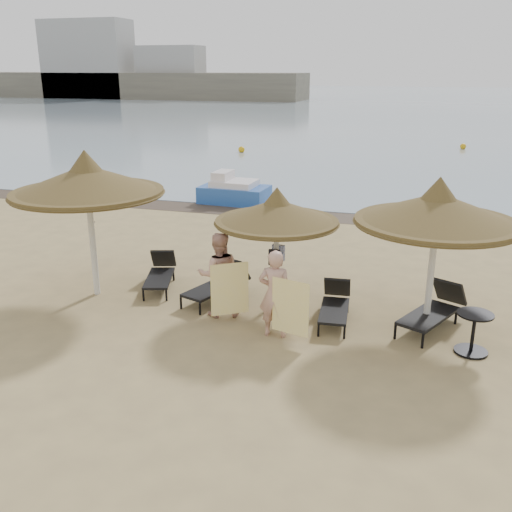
{
  "coord_description": "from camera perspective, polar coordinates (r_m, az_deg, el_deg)",
  "views": [
    {
      "loc": [
        3.48,
        -9.27,
        4.81
      ],
      "look_at": [
        0.37,
        1.2,
        1.19
      ],
      "focal_mm": 40.0,
      "sensor_mm": 36.0,
      "label": 1
    }
  ],
  "objects": [
    {
      "name": "pedal_boat",
      "position": [
        21.34,
        -2.25,
        6.49
      ],
      "size": [
        2.56,
        1.6,
        1.16
      ],
      "rotation": [
        0.0,
        0.0,
        -0.06
      ],
      "color": "#2555AC",
      "rests_on": "ground"
    },
    {
      "name": "towel_right",
      "position": [
        10.27,
        3.44,
        -5.14
      ],
      "size": [
        0.72,
        0.21,
        1.04
      ],
      "rotation": [
        0.0,
        0.0,
        -0.26
      ],
      "color": "yellow",
      "rests_on": "ground"
    },
    {
      "name": "lounger_near_left",
      "position": [
        12.45,
        -3.7,
        -2.67
      ],
      "size": [
        1.12,
        1.84,
        0.78
      ],
      "rotation": [
        0.0,
        0.0,
        -0.34
      ],
      "color": "black",
      "rests_on": "ground"
    },
    {
      "name": "person_right",
      "position": [
        10.48,
        1.92,
        -3.1
      ],
      "size": [
        0.95,
        0.66,
        1.96
      ],
      "primitive_type": "imported",
      "rotation": [
        0.0,
        0.0,
        3.23
      ],
      "color": "tan",
      "rests_on": "ground"
    },
    {
      "name": "palapa_right",
      "position": [
        10.8,
        17.69,
        4.43
      ],
      "size": [
        3.0,
        3.0,
        2.97
      ],
      "rotation": [
        0.0,
        0.0,
        0.2
      ],
      "color": "silver",
      "rests_on": "ground"
    },
    {
      "name": "far_shore",
      "position": [
        91.68,
        -1.74,
        17.16
      ],
      "size": [
        150.0,
        54.8,
        12.0
      ],
      "color": "#6B6552",
      "rests_on": "ground"
    },
    {
      "name": "ground",
      "position": [
        11.0,
        -3.68,
        -7.6
      ],
      "size": [
        160.0,
        160.0,
        0.0
      ],
      "primitive_type": "plane",
      "color": "tan",
      "rests_on": "ground"
    },
    {
      "name": "side_table",
      "position": [
        10.79,
        20.87,
        -7.32
      ],
      "size": [
        0.62,
        0.62,
        0.75
      ],
      "rotation": [
        0.0,
        0.0,
        0.17
      ],
      "color": "black",
      "rests_on": "ground"
    },
    {
      "name": "lounger_far_right",
      "position": [
        11.59,
        17.44,
        -5.05
      ],
      "size": [
        1.35,
        1.92,
        0.82
      ],
      "rotation": [
        0.0,
        0.0,
        -0.45
      ],
      "color": "black",
      "rests_on": "ground"
    },
    {
      "name": "lounger_far_left",
      "position": [
        13.27,
        -9.54,
        -1.63
      ],
      "size": [
        1.01,
        1.74,
        0.74
      ],
      "rotation": [
        0.0,
        0.0,
        0.3
      ],
      "color": "black",
      "rests_on": "ground"
    },
    {
      "name": "lounger_near_right",
      "position": [
        11.52,
        7.92,
        -4.75
      ],
      "size": [
        0.67,
        1.65,
        0.72
      ],
      "rotation": [
        0.0,
        0.0,
        0.09
      ],
      "color": "black",
      "rests_on": "ground"
    },
    {
      "name": "palapa_left",
      "position": [
        12.54,
        -16.56,
        7.22
      ],
      "size": [
        3.23,
        3.23,
        3.2
      ],
      "rotation": [
        0.0,
        0.0,
        0.07
      ],
      "color": "silver",
      "rests_on": "ground"
    },
    {
      "name": "bag_dark",
      "position": [
        11.67,
        1.84,
        -0.14
      ],
      "size": [
        0.23,
        0.08,
        0.33
      ],
      "rotation": [
        0.0,
        0.0,
        0.03
      ],
      "color": "black",
      "rests_on": "ground"
    },
    {
      "name": "sea",
      "position": [
        89.46,
        14.74,
        14.71
      ],
      "size": [
        200.0,
        140.0,
        0.03
      ],
      "primitive_type": "cube",
      "color": "gray",
      "rests_on": "ground"
    },
    {
      "name": "person_left",
      "position": [
        11.38,
        -3.76,
        -1.21
      ],
      "size": [
        1.08,
        0.9,
        2.01
      ],
      "primitive_type": "imported",
      "rotation": [
        0.0,
        0.0,
        3.52
      ],
      "color": "tan",
      "rests_on": "ground"
    },
    {
      "name": "wet_sand_strip",
      "position": [
        19.59,
        5.79,
        4.06
      ],
      "size": [
        200.0,
        1.6,
        0.01
      ],
      "primitive_type": "cube",
      "color": "#44382C",
      "rests_on": "ground"
    },
    {
      "name": "buoy_mid",
      "position": [
        37.92,
        20.0,
        10.26
      ],
      "size": [
        0.36,
        0.36,
        0.36
      ],
      "primitive_type": "sphere",
      "color": "#D79D0C",
      "rests_on": "ground"
    },
    {
      "name": "towel_left",
      "position": [
        11.05,
        -2.64,
        -3.32
      ],
      "size": [
        0.64,
        0.44,
        1.06
      ],
      "rotation": [
        0.0,
        0.0,
        0.59
      ],
      "color": "yellow",
      "rests_on": "ground"
    },
    {
      "name": "bag_patterned",
      "position": [
        11.98,
        2.26,
        0.35
      ],
      "size": [
        0.28,
        0.13,
        0.34
      ],
      "rotation": [
        0.0,
        0.0,
        -0.17
      ],
      "color": "silver",
      "rests_on": "ground"
    },
    {
      "name": "palapa_center",
      "position": [
        11.56,
        2.09,
        4.39
      ],
      "size": [
        2.56,
        2.56,
        2.54
      ],
      "rotation": [
        0.0,
        0.0,
        0.05
      ],
      "color": "silver",
      "rests_on": "ground"
    },
    {
      "name": "buoy_left",
      "position": [
        34.25,
        -1.46,
        10.59
      ],
      "size": [
        0.38,
        0.38,
        0.38
      ],
      "primitive_type": "sphere",
      "color": "#D79D0C",
      "rests_on": "ground"
    }
  ]
}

